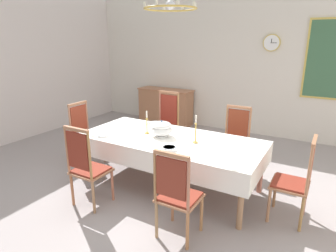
% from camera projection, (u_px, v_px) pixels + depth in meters
% --- Properties ---
extents(ground, '(7.75, 6.73, 0.04)m').
position_uv_depth(ground, '(164.00, 192.00, 4.22)').
color(ground, gray).
extents(back_wall, '(7.75, 0.08, 3.19)m').
position_uv_depth(back_wall, '(240.00, 64.00, 6.56)').
color(back_wall, silver).
rests_on(back_wall, ground).
extents(dining_table, '(2.62, 1.18, 0.76)m').
position_uv_depth(dining_table, '(170.00, 143.00, 4.17)').
color(dining_table, '#A76B53').
rests_on(dining_table, ground).
extents(tablecloth, '(2.64, 1.20, 0.29)m').
position_uv_depth(tablecloth, '(170.00, 142.00, 4.16)').
color(tablecloth, white).
rests_on(tablecloth, dining_table).
extents(chair_south_a, '(0.44, 0.42, 1.11)m').
position_uv_depth(chair_south_a, '(87.00, 166.00, 3.70)').
color(chair_south_a, '#AB6554').
rests_on(chair_south_a, ground).
extents(chair_north_a, '(0.44, 0.42, 1.21)m').
position_uv_depth(chair_north_a, '(166.00, 125.00, 5.34)').
color(chair_north_a, '#A26243').
rests_on(chair_north_a, ground).
extents(chair_south_b, '(0.44, 0.42, 1.06)m').
position_uv_depth(chair_south_b, '(177.00, 193.00, 3.07)').
color(chair_south_b, '#A46848').
rests_on(chair_south_b, ground).
extents(chair_north_b, '(0.44, 0.42, 1.09)m').
position_uv_depth(chair_north_b, '(235.00, 139.00, 4.71)').
color(chair_north_b, '#A76D51').
rests_on(chair_north_b, ground).
extents(chair_head_west, '(0.42, 0.44, 1.09)m').
position_uv_depth(chair_head_west, '(85.00, 133.00, 5.03)').
color(chair_head_west, '#A96B46').
rests_on(chair_head_west, ground).
extents(chair_head_east, '(0.42, 0.44, 1.08)m').
position_uv_depth(chair_head_east, '(296.00, 179.00, 3.38)').
color(chair_head_east, '#A97352').
rests_on(chair_head_east, ground).
extents(soup_tureen, '(0.32, 0.32, 0.25)m').
position_uv_depth(soup_tureen, '(162.00, 129.00, 4.18)').
color(soup_tureen, white).
rests_on(soup_tureen, tablecloth).
extents(candlestick_west, '(0.07, 0.07, 0.35)m').
position_uv_depth(candlestick_west, '(147.00, 125.00, 4.30)').
color(candlestick_west, gold).
rests_on(candlestick_west, tablecloth).
extents(candlestick_east, '(0.07, 0.07, 0.39)m').
position_uv_depth(candlestick_east, '(196.00, 132.00, 3.91)').
color(candlestick_east, gold).
rests_on(candlestick_east, tablecloth).
extents(bowl_near_left, '(0.15, 0.15, 0.03)m').
position_uv_depth(bowl_near_left, '(103.00, 136.00, 4.20)').
color(bowl_near_left, white).
rests_on(bowl_near_left, tablecloth).
extents(bowl_near_right, '(0.18, 0.18, 0.05)m').
position_uv_depth(bowl_near_right, '(155.00, 123.00, 4.77)').
color(bowl_near_right, white).
rests_on(bowl_near_right, tablecloth).
extents(bowl_far_left, '(0.19, 0.19, 0.05)m').
position_uv_depth(bowl_far_left, '(169.00, 148.00, 3.69)').
color(bowl_far_left, white).
rests_on(bowl_far_left, tablecloth).
extents(spoon_primary, '(0.05, 0.18, 0.01)m').
position_uv_depth(spoon_primary, '(99.00, 135.00, 4.27)').
color(spoon_primary, gold).
rests_on(spoon_primary, tablecloth).
extents(spoon_secondary, '(0.03, 0.18, 0.01)m').
position_uv_depth(spoon_secondary, '(150.00, 123.00, 4.86)').
color(spoon_secondary, gold).
rests_on(spoon_secondary, tablecloth).
extents(sideboard, '(1.44, 0.48, 0.90)m').
position_uv_depth(sideboard, '(166.00, 106.00, 7.50)').
color(sideboard, '#A16A4A').
rests_on(sideboard, ground).
extents(mounted_clock, '(0.35, 0.06, 0.35)m').
position_uv_depth(mounted_clock, '(272.00, 43.00, 6.05)').
color(mounted_clock, '#D1B251').
extents(framed_painting, '(0.92, 0.05, 1.56)m').
position_uv_depth(framed_painting, '(331.00, 60.00, 5.60)').
color(framed_painting, '#D1B251').
extents(chandelier, '(0.70, 0.70, 0.66)m').
position_uv_depth(chandelier, '(170.00, 8.00, 3.64)').
color(chandelier, gold).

